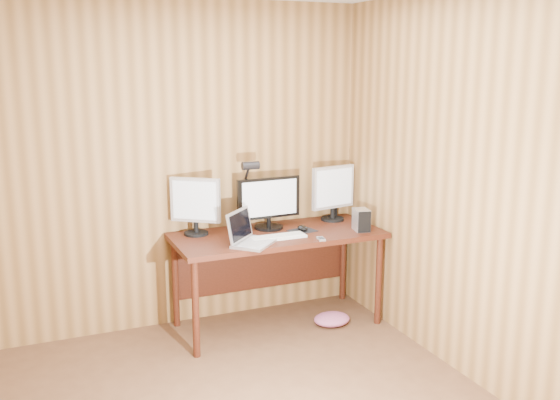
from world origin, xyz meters
TOP-DOWN VIEW (x-y plane):
  - room_shell at (0.00, 0.00)m, footprint 4.00×4.00m
  - desk at (0.93, 1.70)m, footprint 1.60×0.70m
  - monitor_center at (0.92, 1.78)m, footprint 0.52×0.23m
  - monitor_left at (0.34, 1.83)m, footprint 0.33×0.26m
  - monitor_right at (1.51, 1.82)m, footprint 0.40×0.19m
  - laptop at (0.62, 1.45)m, footprint 0.42×0.42m
  - keyboard at (0.87, 1.49)m, footprint 0.44×0.14m
  - mousepad at (1.13, 1.61)m, footprint 0.23×0.20m
  - mouse at (1.13, 1.61)m, footprint 0.10×0.13m
  - hard_drive at (1.56, 1.44)m, footprint 0.13×0.17m
  - phone at (1.15, 1.33)m, footprint 0.07×0.11m
  - speaker at (1.57, 1.90)m, footprint 0.06×0.06m
  - desk_lamp at (0.76, 1.82)m, footprint 0.13×0.19m
  - fabric_pile at (1.32, 1.45)m, footprint 0.31×0.26m

SIDE VIEW (x-z plane):
  - fabric_pile at x=1.32m, z-range 0.00..0.09m
  - desk at x=0.93m, z-range 0.25..1.00m
  - mousepad at x=1.13m, z-range 0.75..0.75m
  - phone at x=1.15m, z-range 0.75..0.76m
  - keyboard at x=0.87m, z-range 0.75..0.77m
  - mouse at x=1.13m, z-range 0.75..0.79m
  - laptop at x=0.62m, z-range 0.69..0.93m
  - speaker at x=1.57m, z-range 0.75..0.88m
  - hard_drive at x=1.56m, z-range 0.75..0.92m
  - monitor_center at x=0.92m, z-range 0.76..1.17m
  - monitor_left at x=0.34m, z-range 0.77..1.21m
  - monitor_right at x=1.51m, z-range 0.77..1.22m
  - desk_lamp at x=0.76m, z-range 0.82..1.40m
  - room_shell at x=0.00m, z-range -0.75..3.25m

